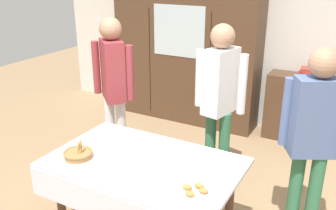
{
  "coord_description": "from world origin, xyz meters",
  "views": [
    {
      "loc": [
        1.44,
        -2.39,
        2.23
      ],
      "look_at": [
        0.0,
        0.2,
        1.09
      ],
      "focal_mm": 39.54,
      "sensor_mm": 36.0,
      "label": 1
    }
  ],
  "objects_px": {
    "spoon_mid_right": "(215,176)",
    "person_behind_table_left": "(113,81)",
    "bread_basket": "(78,154)",
    "spoon_far_left": "(107,142)",
    "wall_cabinet": "(186,56)",
    "dining_table": "(142,175)",
    "bookshelf_low": "(301,109)",
    "tea_cup_near_left": "(146,161)",
    "spoon_mid_left": "(127,151)",
    "person_near_right_end": "(220,93)",
    "person_behind_table_right": "(314,131)",
    "book_stack": "(307,72)",
    "pastry_plate": "(195,191)",
    "tea_cup_mid_left": "(206,159)",
    "tea_cup_front_edge": "(116,132)"
  },
  "relations": [
    {
      "from": "spoon_far_left",
      "to": "person_near_right_end",
      "type": "height_order",
      "value": "person_near_right_end"
    },
    {
      "from": "bookshelf_low",
      "to": "tea_cup_near_left",
      "type": "relative_size",
      "value": 7.01
    },
    {
      "from": "book_stack",
      "to": "spoon_mid_right",
      "type": "height_order",
      "value": "book_stack"
    },
    {
      "from": "bookshelf_low",
      "to": "tea_cup_near_left",
      "type": "bearing_deg",
      "value": -105.77
    },
    {
      "from": "tea_cup_near_left",
      "to": "tea_cup_mid_left",
      "type": "bearing_deg",
      "value": 34.15
    },
    {
      "from": "dining_table",
      "to": "pastry_plate",
      "type": "bearing_deg",
      "value": -17.5
    },
    {
      "from": "bookshelf_low",
      "to": "spoon_mid_left",
      "type": "height_order",
      "value": "bookshelf_low"
    },
    {
      "from": "spoon_mid_right",
      "to": "person_behind_table_left",
      "type": "bearing_deg",
      "value": 153.05
    },
    {
      "from": "tea_cup_mid_left",
      "to": "spoon_mid_right",
      "type": "relative_size",
      "value": 1.09
    },
    {
      "from": "dining_table",
      "to": "person_behind_table_right",
      "type": "height_order",
      "value": "person_behind_table_right"
    },
    {
      "from": "spoon_mid_right",
      "to": "spoon_mid_left",
      "type": "distance_m",
      "value": 0.79
    },
    {
      "from": "wall_cabinet",
      "to": "person_behind_table_left",
      "type": "bearing_deg",
      "value": -90.11
    },
    {
      "from": "spoon_far_left",
      "to": "person_behind_table_left",
      "type": "height_order",
      "value": "person_behind_table_left"
    },
    {
      "from": "pastry_plate",
      "to": "spoon_mid_right",
      "type": "height_order",
      "value": "pastry_plate"
    },
    {
      "from": "spoon_mid_left",
      "to": "person_behind_table_right",
      "type": "bearing_deg",
      "value": 21.56
    },
    {
      "from": "person_near_right_end",
      "to": "spoon_mid_right",
      "type": "bearing_deg",
      "value": -69.76
    },
    {
      "from": "person_behind_table_right",
      "to": "tea_cup_front_edge",
      "type": "bearing_deg",
      "value": -168.75
    },
    {
      "from": "bread_basket",
      "to": "pastry_plate",
      "type": "distance_m",
      "value": 1.05
    },
    {
      "from": "bookshelf_low",
      "to": "tea_cup_near_left",
      "type": "xyz_separation_m",
      "value": [
        -0.75,
        -2.64,
        0.33
      ]
    },
    {
      "from": "pastry_plate",
      "to": "spoon_mid_left",
      "type": "bearing_deg",
      "value": 160.19
    },
    {
      "from": "bread_basket",
      "to": "spoon_mid_left",
      "type": "relative_size",
      "value": 2.02
    },
    {
      "from": "book_stack",
      "to": "person_behind_table_left",
      "type": "xyz_separation_m",
      "value": [
        -1.69,
        -1.78,
        0.11
      ]
    },
    {
      "from": "person_behind_table_right",
      "to": "pastry_plate",
      "type": "bearing_deg",
      "value": -127.11
    },
    {
      "from": "person_near_right_end",
      "to": "person_behind_table_left",
      "type": "bearing_deg",
      "value": -170.03
    },
    {
      "from": "person_near_right_end",
      "to": "person_behind_table_right",
      "type": "bearing_deg",
      "value": -23.67
    },
    {
      "from": "person_near_right_end",
      "to": "person_behind_table_left",
      "type": "xyz_separation_m",
      "value": [
        -1.13,
        -0.2,
        0.01
      ]
    },
    {
      "from": "wall_cabinet",
      "to": "person_near_right_end",
      "type": "height_order",
      "value": "wall_cabinet"
    },
    {
      "from": "book_stack",
      "to": "spoon_far_left",
      "type": "relative_size",
      "value": 1.94
    },
    {
      "from": "wall_cabinet",
      "to": "bookshelf_low",
      "type": "height_order",
      "value": "wall_cabinet"
    },
    {
      "from": "bread_basket",
      "to": "person_behind_table_right",
      "type": "bearing_deg",
      "value": 26.34
    },
    {
      "from": "book_stack",
      "to": "person_near_right_end",
      "type": "distance_m",
      "value": 1.68
    },
    {
      "from": "wall_cabinet",
      "to": "spoon_mid_right",
      "type": "xyz_separation_m",
      "value": [
        1.48,
        -2.49,
        -0.23
      ]
    },
    {
      "from": "spoon_mid_left",
      "to": "person_behind_table_right",
      "type": "height_order",
      "value": "person_behind_table_right"
    },
    {
      "from": "bookshelf_low",
      "to": "pastry_plate",
      "type": "xyz_separation_m",
      "value": [
        -0.24,
        -2.81,
        0.31
      ]
    },
    {
      "from": "dining_table",
      "to": "bread_basket",
      "type": "bearing_deg",
      "value": -160.22
    },
    {
      "from": "tea_cup_front_edge",
      "to": "tea_cup_near_left",
      "type": "xyz_separation_m",
      "value": [
        0.53,
        -0.32,
        0.0
      ]
    },
    {
      "from": "pastry_plate",
      "to": "wall_cabinet",
      "type": "bearing_deg",
      "value": 117.68
    },
    {
      "from": "book_stack",
      "to": "spoon_mid_left",
      "type": "bearing_deg",
      "value": -111.45
    },
    {
      "from": "bread_basket",
      "to": "spoon_far_left",
      "type": "height_order",
      "value": "bread_basket"
    },
    {
      "from": "spoon_mid_right",
      "to": "person_behind_table_right",
      "type": "distance_m",
      "value": 0.85
    },
    {
      "from": "wall_cabinet",
      "to": "tea_cup_front_edge",
      "type": "bearing_deg",
      "value": -79.72
    },
    {
      "from": "spoon_mid_right",
      "to": "tea_cup_near_left",
      "type": "bearing_deg",
      "value": -169.02
    },
    {
      "from": "wall_cabinet",
      "to": "spoon_mid_left",
      "type": "height_order",
      "value": "wall_cabinet"
    },
    {
      "from": "wall_cabinet",
      "to": "person_behind_table_left",
      "type": "xyz_separation_m",
      "value": [
        -0.0,
        -1.73,
        0.09
      ]
    },
    {
      "from": "dining_table",
      "to": "wall_cabinet",
      "type": "bearing_deg",
      "value": 109.17
    },
    {
      "from": "person_near_right_end",
      "to": "bookshelf_low",
      "type": "bearing_deg",
      "value": 70.67
    },
    {
      "from": "tea_cup_mid_left",
      "to": "spoon_mid_right",
      "type": "bearing_deg",
      "value": -48.88
    },
    {
      "from": "dining_table",
      "to": "book_stack",
      "type": "distance_m",
      "value": 2.77
    },
    {
      "from": "tea_cup_mid_left",
      "to": "spoon_mid_right",
      "type": "xyz_separation_m",
      "value": [
        0.14,
        -0.17,
        -0.02
      ]
    },
    {
      "from": "wall_cabinet",
      "to": "pastry_plate",
      "type": "height_order",
      "value": "wall_cabinet"
    }
  ]
}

